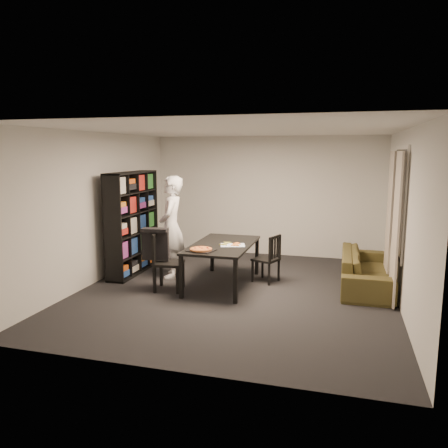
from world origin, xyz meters
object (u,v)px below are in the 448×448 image
(bookshelf, at_px, (132,223))
(pepperoni_pizza, at_px, (201,249))
(chair_left, at_px, (163,258))
(dining_table, at_px, (222,248))
(person, at_px, (171,227))
(chair_right, at_px, (270,256))
(baking_tray, at_px, (201,250))
(sofa, at_px, (366,269))

(bookshelf, bearing_deg, pepperoni_pizza, -29.39)
(chair_left, bearing_deg, dining_table, -67.97)
(chair_left, distance_m, person, 0.88)
(chair_right, distance_m, baking_tray, 1.37)
(pepperoni_pizza, bearing_deg, sofa, 24.61)
(bookshelf, height_order, sofa, bookshelf)
(dining_table, bearing_deg, sofa, 13.69)
(chair_right, relative_size, person, 0.46)
(dining_table, distance_m, sofa, 2.46)
(chair_right, distance_m, pepperoni_pizza, 1.38)
(chair_right, bearing_deg, baking_tray, -22.90)
(dining_table, xyz_separation_m, person, (-1.04, 0.29, 0.26))
(chair_left, distance_m, baking_tray, 0.72)
(chair_right, bearing_deg, chair_left, -40.69)
(chair_right, height_order, pepperoni_pizza, chair_right)
(chair_left, relative_size, sofa, 0.47)
(dining_table, relative_size, sofa, 0.85)
(chair_left, xyz_separation_m, person, (-0.17, 0.78, 0.37))
(chair_right, bearing_deg, pepperoni_pizza, -22.82)
(person, bearing_deg, bookshelf, -107.10)
(bookshelf, xyz_separation_m, chair_left, (0.97, -0.84, -0.40))
(baking_tray, height_order, sofa, baking_tray)
(pepperoni_pizza, bearing_deg, person, 134.23)
(baking_tray, bearing_deg, person, 134.50)
(chair_right, height_order, baking_tray, chair_right)
(bookshelf, xyz_separation_m, dining_table, (1.85, -0.35, -0.29))
(sofa, bearing_deg, chair_left, 108.27)
(chair_left, bearing_deg, sofa, -79.14)
(dining_table, height_order, chair_right, chair_right)
(chair_right, bearing_deg, bookshelf, -68.26)
(person, bearing_deg, baking_tray, 31.49)
(person, distance_m, sofa, 3.47)
(bookshelf, relative_size, chair_left, 1.98)
(chair_left, relative_size, baking_tray, 2.39)
(person, bearing_deg, sofa, 81.83)
(bookshelf, height_order, chair_left, bookshelf)
(baking_tray, distance_m, sofa, 2.83)
(chair_left, distance_m, chair_right, 1.85)
(chair_right, bearing_deg, dining_table, -41.73)
(chair_right, xyz_separation_m, sofa, (1.61, 0.18, -0.18))
(bookshelf, height_order, person, bookshelf)
(dining_table, relative_size, person, 0.95)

